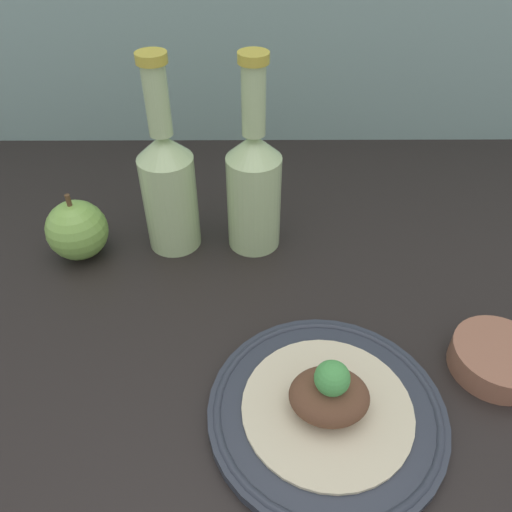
% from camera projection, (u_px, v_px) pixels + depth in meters
% --- Properties ---
extents(ground_plane, '(1.80, 1.10, 0.04)m').
position_uv_depth(ground_plane, '(250.00, 361.00, 0.60)').
color(ground_plane, black).
extents(plate, '(0.25, 0.25, 0.02)m').
position_uv_depth(plate, '(322.00, 412.00, 0.52)').
color(plate, '#2D333D').
rests_on(plate, ground_plane).
extents(plated_food, '(0.18, 0.18, 0.07)m').
position_uv_depth(plated_food, '(324.00, 398.00, 0.50)').
color(plated_food, beige).
rests_on(plated_food, plate).
extents(cider_bottle_left, '(0.07, 0.07, 0.27)m').
position_uv_depth(cider_bottle_left, '(165.00, 184.00, 0.68)').
color(cider_bottle_left, '#B7D18E').
rests_on(cider_bottle_left, ground_plane).
extents(cider_bottle_right, '(0.07, 0.07, 0.27)m').
position_uv_depth(cider_bottle_right, '(247.00, 184.00, 0.68)').
color(cider_bottle_right, '#B7D18E').
rests_on(cider_bottle_right, ground_plane).
extents(apple, '(0.08, 0.08, 0.10)m').
position_uv_depth(apple, '(74.00, 230.00, 0.69)').
color(apple, '#84B74C').
rests_on(apple, ground_plane).
extents(dipping_bowl, '(0.10, 0.10, 0.03)m').
position_uv_depth(dipping_bowl, '(493.00, 358.00, 0.56)').
color(dipping_bowl, '#996047').
rests_on(dipping_bowl, ground_plane).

